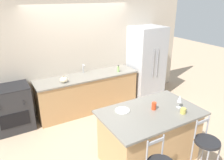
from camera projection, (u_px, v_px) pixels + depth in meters
ground_plane at (95, 116)px, 5.19m from camera, size 18.00×18.00×0.00m
wall_back at (81, 54)px, 5.27m from camera, size 6.00×0.07×2.70m
back_counter at (88, 92)px, 5.33m from camera, size 2.46×0.70×0.90m
sink_faucet at (83, 67)px, 5.28m from camera, size 0.02×0.13×0.22m
kitchen_island at (149, 136)px, 3.68m from camera, size 1.63×1.02×0.94m
refrigerator at (146, 63)px, 5.89m from camera, size 0.83×0.76×1.93m
oven_range at (12, 108)px, 4.54m from camera, size 0.77×0.62×0.96m
bar_stool_far at (206, 148)px, 3.25m from camera, size 0.36×0.36×1.01m
dinner_plate at (122, 110)px, 3.54m from camera, size 0.24×0.24×0.02m
wine_glass at (180, 99)px, 3.59m from camera, size 0.08×0.08×0.22m
coffee_mug at (183, 111)px, 3.45m from camera, size 0.12×0.09×0.09m
tumbler_cup at (154, 106)px, 3.56m from camera, size 0.08×0.08×0.13m
pumpkin_decoration at (64, 80)px, 4.74m from camera, size 0.17×0.17×0.15m
soap_bottle at (118, 69)px, 5.38m from camera, size 0.06×0.06×0.18m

